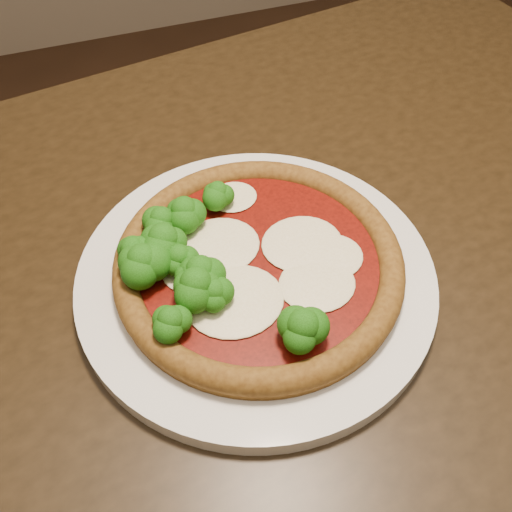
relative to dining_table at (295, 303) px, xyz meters
name	(u,v)px	position (x,y,z in m)	size (l,w,h in m)	color
dining_table	(295,303)	(0.00, 0.00, 0.00)	(1.22, 0.96, 0.75)	black
plate	(256,276)	(-0.06, -0.03, 0.11)	(0.34, 0.34, 0.02)	silver
pizza	(244,263)	(-0.07, -0.03, 0.14)	(0.27, 0.27, 0.06)	brown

